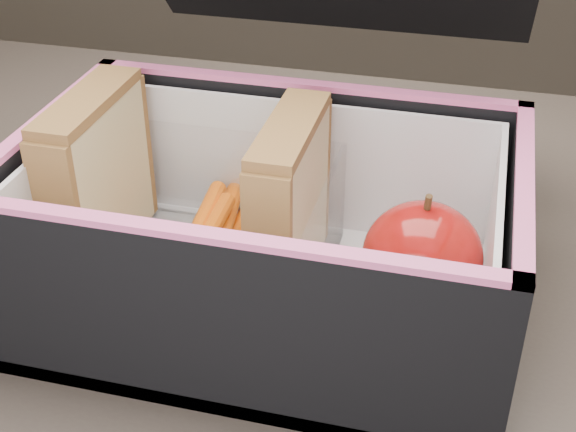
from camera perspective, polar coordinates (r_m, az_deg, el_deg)
name	(u,v)px	position (r m, az deg, el deg)	size (l,w,h in m)	color
kitchen_table	(272,407)	(0.58, -1.15, -13.45)	(1.20, 0.80, 0.75)	#51473D
lunch_bag	(271,218)	(0.49, -1.25, -0.15)	(0.30, 0.33, 0.25)	black
plastic_tub	(193,221)	(0.52, -6.76, -0.32)	(0.18, 0.13, 0.07)	white
sandwich_left	(97,177)	(0.53, -13.41, 2.70)	(0.03, 0.10, 0.11)	#D1BA83
sandwich_right	(290,205)	(0.49, 0.12, 0.80)	(0.03, 0.10, 0.11)	#D1BA83
carrot_sticks	(210,239)	(0.53, -5.58, -1.67)	(0.04, 0.16, 0.03)	#E16700
paper_napkin	(412,301)	(0.51, 8.80, -5.98)	(0.07, 0.08, 0.01)	white
red_apple	(422,257)	(0.48, 9.52, -2.86)	(0.09, 0.09, 0.08)	maroon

